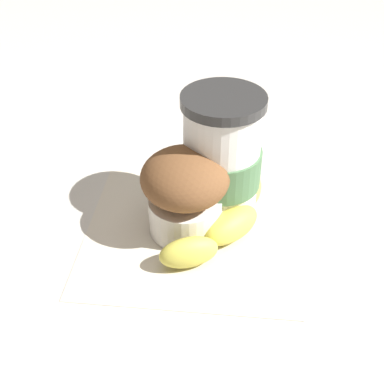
# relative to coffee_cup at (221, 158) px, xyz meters

# --- Properties ---
(ground_plane) EXTENTS (3.00, 3.00, 0.00)m
(ground_plane) POSITION_rel_coffee_cup_xyz_m (0.04, -0.02, -0.07)
(ground_plane) COLOR beige
(paper_napkin) EXTENTS (0.25, 0.25, 0.00)m
(paper_napkin) POSITION_rel_coffee_cup_xyz_m (0.04, -0.02, -0.07)
(paper_napkin) COLOR beige
(paper_napkin) RESTS_ON ground_plane
(coffee_cup) EXTENTS (0.08, 0.08, 0.13)m
(coffee_cup) POSITION_rel_coffee_cup_xyz_m (0.00, 0.00, 0.00)
(coffee_cup) COLOR white
(coffee_cup) RESTS_ON paper_napkin
(muffin) EXTENTS (0.09, 0.09, 0.09)m
(muffin) POSITION_rel_coffee_cup_xyz_m (0.04, -0.03, -0.02)
(muffin) COLOR white
(muffin) RESTS_ON paper_napkin
(banana) EXTENTS (0.16, 0.09, 0.03)m
(banana) POSITION_rel_coffee_cup_xyz_m (0.04, 0.02, -0.05)
(banana) COLOR #D6CC4C
(banana) RESTS_ON paper_napkin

